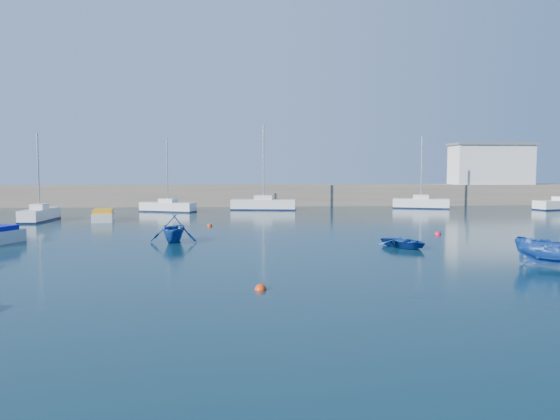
{
  "coord_description": "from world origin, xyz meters",
  "views": [
    {
      "loc": [
        -2.55,
        -22.37,
        4.57
      ],
      "look_at": [
        0.45,
        16.98,
        1.6
      ],
      "focal_mm": 35.0,
      "sensor_mm": 36.0,
      "label": 1
    }
  ],
  "objects": [
    {
      "name": "sailboat_3",
      "position": [
        -20.02,
        26.9,
        0.6
      ],
      "size": [
        1.82,
        5.81,
        7.69
      ],
      "rotation": [
        0.0,
        0.0,
        -0.04
      ],
      "color": "silver",
      "rests_on": "ground"
    },
    {
      "name": "harbor_office",
      "position": [
        30.0,
        46.0,
        5.1
      ],
      "size": [
        10.0,
        4.0,
        5.0
      ],
      "primitive_type": "cube",
      "color": "silver",
      "rests_on": "back_wall"
    },
    {
      "name": "dinghy_right",
      "position": [
        12.27,
        1.83,
        0.71
      ],
      "size": [
        3.75,
        3.41,
        1.43
      ],
      "primitive_type": "imported",
      "rotation": [
        0.0,
        0.0,
        0.89
      ],
      "color": "#154097",
      "rests_on": "ground"
    },
    {
      "name": "dinghy_left",
      "position": [
        -6.61,
        11.99,
        0.88
      ],
      "size": [
        2.98,
        3.42,
        1.75
      ],
      "primitive_type": "imported",
      "rotation": [
        0.0,
        0.0,
        -0.03
      ],
      "color": "#154097",
      "rests_on": "ground"
    },
    {
      "name": "back_wall",
      "position": [
        0.0,
        46.0,
        1.3
      ],
      "size": [
        96.0,
        4.5,
        2.6
      ],
      "primitive_type": "cube",
      "color": "#736858",
      "rests_on": "ground"
    },
    {
      "name": "buoy_3",
      "position": [
        -4.86,
        21.37,
        0.0
      ],
      "size": [
        0.43,
        0.43,
        0.43
      ],
      "primitive_type": "sphere",
      "color": "red",
      "rests_on": "ground"
    },
    {
      "name": "dinghy_center",
      "position": [
        7.1,
        8.54,
        0.31
      ],
      "size": [
        3.45,
        3.72,
        0.63
      ],
      "primitive_type": "imported",
      "rotation": [
        0.0,
        0.0,
        0.56
      ],
      "color": "#154097",
      "rests_on": "ground"
    },
    {
      "name": "sailboat_7",
      "position": [
        18.6,
        39.39,
        0.63
      ],
      "size": [
        6.52,
        3.84,
        8.38
      ],
      "rotation": [
        0.0,
        0.0,
        1.22
      ],
      "color": "silver",
      "rests_on": "ground"
    },
    {
      "name": "motorboat_2",
      "position": [
        -14.57,
        27.02,
        0.47
      ],
      "size": [
        2.54,
        5.09,
        1.0
      ],
      "rotation": [
        0.0,
        0.0,
        0.18
      ],
      "color": "silver",
      "rests_on": "ground"
    },
    {
      "name": "buoy_1",
      "position": [
        11.34,
        14.53,
        0.0
      ],
      "size": [
        0.45,
        0.45,
        0.45
      ],
      "primitive_type": "sphere",
      "color": "red",
      "rests_on": "ground"
    },
    {
      "name": "sailboat_5",
      "position": [
        -10.1,
        36.49,
        0.57
      ],
      "size": [
        6.17,
        3.8,
        7.89
      ],
      "rotation": [
        0.0,
        0.0,
        1.19
      ],
      "color": "silver",
      "rests_on": "ground"
    },
    {
      "name": "sailboat_6",
      "position": [
        0.25,
        38.55,
        0.65
      ],
      "size": [
        7.4,
        3.08,
        9.42
      ],
      "rotation": [
        0.0,
        0.0,
        1.42
      ],
      "color": "silver",
      "rests_on": "ground"
    },
    {
      "name": "ground",
      "position": [
        0.0,
        0.0,
        0.0
      ],
      "size": [
        220.0,
        220.0,
        0.0
      ],
      "primitive_type": "plane",
      "color": "#0C2834",
      "rests_on": "ground"
    },
    {
      "name": "buoy_0",
      "position": [
        -1.73,
        -1.99,
        0.0
      ],
      "size": [
        0.46,
        0.46,
        0.46
      ],
      "primitive_type": "sphere",
      "color": "red",
      "rests_on": "ground"
    }
  ]
}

